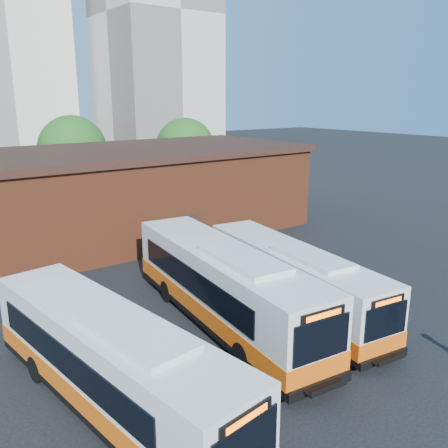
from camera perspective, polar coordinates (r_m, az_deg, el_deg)
ground at (r=20.72m, az=10.81°, el=-13.95°), size 220.00×220.00×0.00m
bus_west at (r=16.36m, az=-13.43°, el=-16.28°), size 4.16×12.68×3.40m
bus_midwest at (r=21.34m, az=-0.03°, el=-7.80°), size 4.23×13.69×3.68m
bus_mideast at (r=22.81m, az=8.14°, el=-6.92°), size 3.99×12.17×3.27m
depot_building at (r=35.50m, az=-13.16°, el=3.71°), size 28.60×12.60×6.40m
tree_mid at (r=48.92m, az=-17.74°, el=8.53°), size 6.56×6.56×8.36m
tree_east at (r=50.90m, az=-4.68°, el=9.12°), size 6.24×6.24×7.96m
tower_right at (r=92.34m, az=-8.37°, el=23.74°), size 18.00×18.00×49.20m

